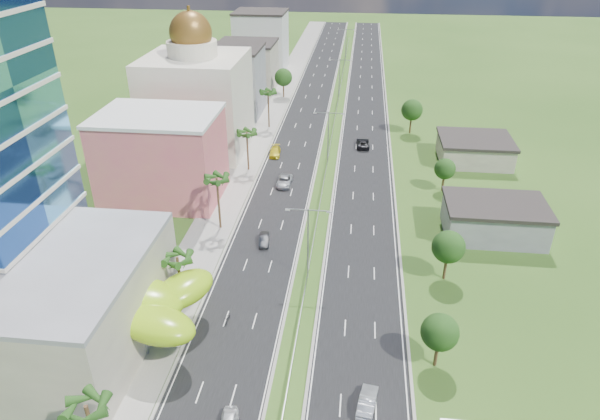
% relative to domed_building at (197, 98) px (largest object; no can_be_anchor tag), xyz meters
% --- Properties ---
extents(ground, '(500.00, 500.00, 0.00)m').
position_rel_domed_building_xyz_m(ground, '(28.00, -55.00, -11.35)').
color(ground, '#2D5119').
rests_on(ground, ground).
extents(road_left, '(11.00, 260.00, 0.04)m').
position_rel_domed_building_xyz_m(road_left, '(20.50, 35.00, -11.33)').
color(road_left, black).
rests_on(road_left, ground).
extents(road_right, '(11.00, 260.00, 0.04)m').
position_rel_domed_building_xyz_m(road_right, '(35.50, 35.00, -11.33)').
color(road_right, black).
rests_on(road_right, ground).
extents(sidewalk_left, '(7.00, 260.00, 0.12)m').
position_rel_domed_building_xyz_m(sidewalk_left, '(11.00, 35.00, -11.29)').
color(sidewalk_left, gray).
rests_on(sidewalk_left, ground).
extents(median_guardrail, '(0.10, 216.06, 0.76)m').
position_rel_domed_building_xyz_m(median_guardrail, '(28.00, 16.99, -10.74)').
color(median_guardrail, gray).
rests_on(median_guardrail, ground).
extents(streetlight_median_b, '(6.04, 0.25, 11.00)m').
position_rel_domed_building_xyz_m(streetlight_median_b, '(28.00, -45.00, -4.61)').
color(streetlight_median_b, gray).
rests_on(streetlight_median_b, ground).
extents(streetlight_median_c, '(6.04, 0.25, 11.00)m').
position_rel_domed_building_xyz_m(streetlight_median_c, '(28.00, -5.00, -4.61)').
color(streetlight_median_c, gray).
rests_on(streetlight_median_c, ground).
extents(streetlight_median_d, '(6.04, 0.25, 11.00)m').
position_rel_domed_building_xyz_m(streetlight_median_d, '(28.00, 40.00, -4.61)').
color(streetlight_median_d, gray).
rests_on(streetlight_median_d, ground).
extents(streetlight_median_e, '(6.04, 0.25, 11.00)m').
position_rel_domed_building_xyz_m(streetlight_median_e, '(28.00, 85.00, -4.61)').
color(streetlight_median_e, gray).
rests_on(streetlight_median_e, ground).
extents(mall_podium, '(30.00, 24.00, 11.00)m').
position_rel_domed_building_xyz_m(mall_podium, '(-4.00, -61.00, -5.85)').
color(mall_podium, gray).
rests_on(mall_podium, ground).
extents(lime_canopy, '(18.00, 15.00, 7.40)m').
position_rel_domed_building_xyz_m(lime_canopy, '(8.00, -59.00, -6.36)').
color(lime_canopy, '#8ABE12').
rests_on(lime_canopy, ground).
extents(pink_shophouse, '(20.00, 15.00, 15.00)m').
position_rel_domed_building_xyz_m(pink_shophouse, '(0.00, -23.00, -3.85)').
color(pink_shophouse, '#D6586D').
rests_on(pink_shophouse, ground).
extents(domed_building, '(20.00, 20.00, 28.70)m').
position_rel_domed_building_xyz_m(domed_building, '(0.00, 0.00, 0.00)').
color(domed_building, beige).
rests_on(domed_building, ground).
extents(midrise_grey, '(16.00, 15.00, 16.00)m').
position_rel_domed_building_xyz_m(midrise_grey, '(1.00, 25.00, -3.35)').
color(midrise_grey, gray).
rests_on(midrise_grey, ground).
extents(midrise_beige, '(16.00, 15.00, 13.00)m').
position_rel_domed_building_xyz_m(midrise_beige, '(1.00, 47.00, -4.85)').
color(midrise_beige, gray).
rests_on(midrise_beige, ground).
extents(midrise_white, '(16.00, 15.00, 18.00)m').
position_rel_domed_building_xyz_m(midrise_white, '(1.00, 70.00, -2.35)').
color(midrise_white, silver).
rests_on(midrise_white, ground).
extents(shed_near, '(15.00, 10.00, 5.00)m').
position_rel_domed_building_xyz_m(shed_near, '(56.00, -30.00, -8.85)').
color(shed_near, gray).
rests_on(shed_near, ground).
extents(shed_far, '(14.00, 12.00, 4.40)m').
position_rel_domed_building_xyz_m(shed_far, '(58.00, -0.00, -9.15)').
color(shed_far, gray).
rests_on(shed_far, ground).
extents(palm_tree_a, '(3.60, 3.60, 9.10)m').
position_rel_domed_building_xyz_m(palm_tree_a, '(12.50, -77.00, -3.33)').
color(palm_tree_a, '#47301C').
rests_on(palm_tree_a, ground).
extents(palm_tree_b, '(3.60, 3.60, 8.10)m').
position_rel_domed_building_xyz_m(palm_tree_b, '(12.50, -53.00, -4.29)').
color(palm_tree_b, '#47301C').
rests_on(palm_tree_b, ground).
extents(palm_tree_c, '(3.60, 3.60, 9.60)m').
position_rel_domed_building_xyz_m(palm_tree_c, '(12.50, -33.00, -2.85)').
color(palm_tree_c, '#47301C').
rests_on(palm_tree_c, ground).
extents(palm_tree_d, '(3.60, 3.60, 8.60)m').
position_rel_domed_building_xyz_m(palm_tree_d, '(12.50, -10.00, -3.81)').
color(palm_tree_d, '#47301C').
rests_on(palm_tree_d, ground).
extents(palm_tree_e, '(3.60, 3.60, 9.40)m').
position_rel_domed_building_xyz_m(palm_tree_e, '(12.50, 15.00, -3.05)').
color(palm_tree_e, '#47301C').
rests_on(palm_tree_e, ground).
extents(leafy_tree_lfar, '(4.90, 4.90, 8.05)m').
position_rel_domed_building_xyz_m(leafy_tree_lfar, '(12.50, 40.00, -5.78)').
color(leafy_tree_lfar, '#47301C').
rests_on(leafy_tree_lfar, ground).
extents(leafy_tree_ra, '(4.20, 4.20, 6.90)m').
position_rel_domed_building_xyz_m(leafy_tree_ra, '(44.00, -60.00, -6.58)').
color(leafy_tree_ra, '#47301C').
rests_on(leafy_tree_ra, ground).
extents(leafy_tree_rb, '(4.55, 4.55, 7.47)m').
position_rel_domed_building_xyz_m(leafy_tree_rb, '(47.00, -43.00, -6.18)').
color(leafy_tree_rb, '#47301C').
rests_on(leafy_tree_rb, ground).
extents(leafy_tree_rc, '(3.85, 3.85, 6.33)m').
position_rel_domed_building_xyz_m(leafy_tree_rc, '(50.00, -15.00, -6.98)').
color(leafy_tree_rc, '#47301C').
rests_on(leafy_tree_rc, ground).
extents(leafy_tree_rd, '(4.90, 4.90, 8.05)m').
position_rel_domed_building_xyz_m(leafy_tree_rd, '(46.00, 15.00, -5.78)').
color(leafy_tree_rd, '#47301C').
rests_on(leafy_tree_rd, ground).
extents(car_dark_left, '(2.01, 4.29, 1.36)m').
position_rel_domed_building_xyz_m(car_dark_left, '(20.42, -36.87, -10.63)').
color(car_dark_left, black).
rests_on(car_dark_left, road_left).
extents(car_silver_mid_left, '(2.66, 5.68, 1.57)m').
position_rel_domed_building_xyz_m(car_silver_mid_left, '(20.60, -16.03, -10.53)').
color(car_silver_mid_left, '#95989C').
rests_on(car_silver_mid_left, road_left).
extents(car_yellow_far_left, '(2.58, 5.53, 1.56)m').
position_rel_domed_building_xyz_m(car_yellow_far_left, '(16.61, -1.93, -10.53)').
color(car_yellow_far_left, gold).
rests_on(car_yellow_far_left, road_left).
extents(car_silver_right, '(2.37, 4.94, 1.56)m').
position_rel_domed_building_xyz_m(car_silver_right, '(36.41, -66.87, -10.53)').
color(car_silver_right, '#AAACB1').
rests_on(car_silver_right, road_right).
extents(car_dark_far_right, '(2.98, 6.01, 1.64)m').
position_rel_domed_building_xyz_m(car_dark_far_right, '(35.12, 5.04, -10.50)').
color(car_dark_far_right, black).
rests_on(car_dark_far_right, road_right).
extents(motorcycle, '(0.64, 1.92, 1.22)m').
position_rel_domed_building_xyz_m(motorcycle, '(19.04, -55.53, -10.70)').
color(motorcycle, black).
rests_on(motorcycle, road_left).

